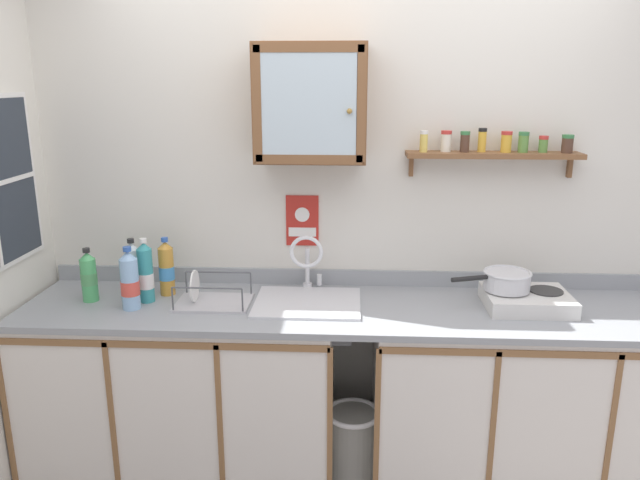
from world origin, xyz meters
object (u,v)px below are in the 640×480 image
object	(u,v)px
hot_plate_stove	(527,300)
warning_sign	(302,221)
sink	(307,307)
dish_rack	(211,299)
saucepan	(506,280)
trash_bin	(353,450)
wall_cabinet	(311,103)
bottle_water_blue_0	(130,282)
bottle_soda_green_3	(89,277)
bottle_water_clear_1	(133,270)
bottle_detergent_teal_4	(146,274)
bottle_juice_amber_2	(167,269)

from	to	relation	value
hot_plate_stove	warning_sign	bearing A→B (deg)	165.26
sink	dish_rack	world-z (taller)	sink
saucepan	trash_bin	size ratio (longest dim) A/B	0.86
wall_cabinet	trash_bin	size ratio (longest dim) A/B	1.20
bottle_water_blue_0	hot_plate_stove	bearing A→B (deg)	3.54
wall_cabinet	bottle_soda_green_3	bearing A→B (deg)	-170.70
saucepan	wall_cabinet	distance (m)	1.21
bottle_soda_green_3	trash_bin	size ratio (longest dim) A/B	0.59
saucepan	bottle_water_blue_0	distance (m)	1.73
sink	hot_plate_stove	world-z (taller)	sink
bottle_water_clear_1	saucepan	bearing A→B (deg)	-0.71
bottle_soda_green_3	dish_rack	xyz separation A→B (m)	(0.58, -0.01, -0.10)
trash_bin	hot_plate_stove	bearing A→B (deg)	7.77
wall_cabinet	trash_bin	xyz separation A→B (m)	(0.21, -0.26, -1.62)
saucepan	bottle_water_blue_0	xyz separation A→B (m)	(-1.72, -0.13, 0.01)
bottle_water_clear_1	dish_rack	xyz separation A→B (m)	(0.39, -0.08, -0.11)
sink	bottle_water_blue_0	world-z (taller)	bottle_water_blue_0
hot_plate_stove	dish_rack	size ratio (longest dim) A/B	1.10
bottle_water_blue_0	bottle_water_clear_1	distance (m)	0.16
hot_plate_stove	bottle_detergent_teal_4	distance (m)	1.78
sink	bottle_soda_green_3	xyz separation A→B (m)	(-1.03, -0.03, 0.14)
sink	saucepan	xyz separation A→B (m)	(0.92, 0.01, 0.15)
hot_plate_stove	dish_rack	xyz separation A→B (m)	(-1.47, -0.03, -0.01)
warning_sign	bottle_juice_amber_2	bearing A→B (deg)	-163.36
saucepan	wall_cabinet	world-z (taller)	wall_cabinet
wall_cabinet	trash_bin	distance (m)	1.66
warning_sign	bottle_water_clear_1	bearing A→B (deg)	-163.62
bottle_soda_green_3	warning_sign	distance (m)	1.05
saucepan	bottle_detergent_teal_4	distance (m)	1.68
bottle_juice_amber_2	bottle_water_blue_0	bearing A→B (deg)	-118.95
bottle_water_blue_0	bottle_detergent_teal_4	xyz separation A→B (m)	(0.04, 0.10, 0.01)
bottle_water_blue_0	dish_rack	size ratio (longest dim) A/B	0.85
bottle_soda_green_3	bottle_juice_amber_2	bearing A→B (deg)	17.46
hot_plate_stove	bottle_water_blue_0	world-z (taller)	bottle_water_blue_0
saucepan	bottle_water_clear_1	size ratio (longest dim) A/B	1.31
bottle_detergent_teal_4	trash_bin	size ratio (longest dim) A/B	0.70
sink	bottle_soda_green_3	world-z (taller)	sink
saucepan	trash_bin	distance (m)	1.10
saucepan	bottle_soda_green_3	world-z (taller)	bottle_soda_green_3
sink	saucepan	size ratio (longest dim) A/B	1.30
bottle_water_clear_1	trash_bin	size ratio (longest dim) A/B	0.66
sink	bottle_water_blue_0	size ratio (longest dim) A/B	1.68
bottle_juice_amber_2	wall_cabinet	bearing A→B (deg)	5.19
bottle_detergent_teal_4	warning_sign	xyz separation A→B (m)	(0.72, 0.29, 0.19)
bottle_water_blue_0	bottle_soda_green_3	distance (m)	0.25
saucepan	trash_bin	world-z (taller)	saucepan
bottle_water_blue_0	wall_cabinet	distance (m)	1.16
bottle_water_blue_0	dish_rack	distance (m)	0.37
saucepan	wall_cabinet	xyz separation A→B (m)	(-0.91, 0.13, 0.79)
dish_rack	warning_sign	size ratio (longest dim) A/B	1.35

